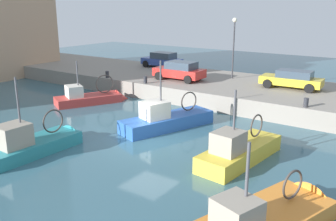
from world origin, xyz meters
name	(u,v)px	position (x,y,z in m)	size (l,w,h in m)	color
water_surface	(149,142)	(0.00, 0.00, 0.00)	(80.00, 80.00, 0.00)	#386070
quay_wall	(240,91)	(11.50, 0.00, 0.60)	(9.00, 56.00, 1.20)	gray
fishing_boat_teal	(38,148)	(-4.17, 3.73, 0.17)	(5.66, 2.18, 4.67)	teal
fishing_boat_yellow	(242,156)	(0.72, -5.01, 0.15)	(6.04, 2.31, 4.26)	gold
fishing_boat_blue	(171,125)	(2.73, 0.44, 0.15)	(6.69, 3.67, 4.78)	#2D60B7
fishing_boat_red	(93,101)	(4.08, 8.39, 0.13)	(5.61, 3.94, 3.94)	#BC3833
parked_car_red	(180,71)	(9.97, 4.58, 1.95)	(2.07, 4.05, 1.48)	red
parked_car_yellow	(292,79)	(11.95, -3.74, 1.88)	(2.01, 4.33, 1.32)	gold
parked_car_blue	(162,60)	(14.18, 9.31, 1.94)	(1.87, 3.89, 1.45)	#334C9E
mooring_bollard_south	(306,103)	(7.35, -6.00, 1.48)	(0.28, 0.28, 0.55)	#2D2D33
mooring_bollard_mid	(145,80)	(7.35, 6.00, 1.48)	(0.28, 0.28, 0.55)	#2D2D33
mooring_bollard_north	(107,74)	(7.35, 10.00, 1.48)	(0.28, 0.28, 0.55)	#2D2D33
quay_streetlamp	(234,38)	(13.00, 1.42, 4.45)	(0.36, 0.36, 4.83)	#38383D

